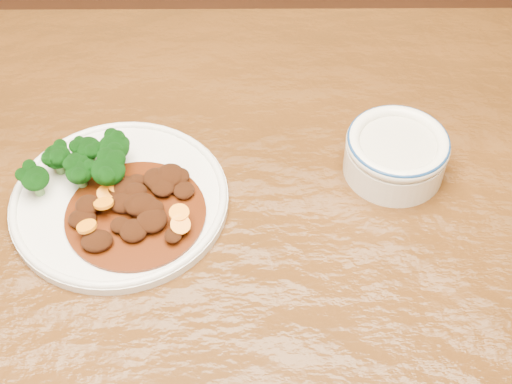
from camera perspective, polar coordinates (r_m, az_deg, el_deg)
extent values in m
cube|color=#4C290D|center=(0.84, -2.89, -4.61)|extent=(1.59, 1.07, 0.04)
cylinder|color=silver|center=(0.86, -10.83, -0.70)|extent=(0.26, 0.26, 0.01)
torus|color=silver|center=(0.86, -10.88, -0.46)|extent=(0.26, 0.26, 0.01)
cylinder|color=#64984E|center=(0.88, -13.74, 0.76)|extent=(0.01, 0.01, 0.02)
ellipsoid|color=black|center=(0.86, -13.96, 1.56)|extent=(0.03, 0.03, 0.03)
cylinder|color=#64984E|center=(0.90, -15.40, 1.93)|extent=(0.01, 0.01, 0.02)
ellipsoid|color=black|center=(0.89, -15.64, 2.75)|extent=(0.03, 0.03, 0.03)
cylinder|color=#64984E|center=(0.89, -11.12, 2.62)|extent=(0.01, 0.01, 0.02)
ellipsoid|color=black|center=(0.88, -11.31, 3.52)|extent=(0.04, 0.04, 0.03)
cylinder|color=#64984E|center=(0.87, -11.53, 0.77)|extent=(0.01, 0.01, 0.02)
ellipsoid|color=black|center=(0.85, -11.74, 1.70)|extent=(0.04, 0.04, 0.03)
cylinder|color=#64984E|center=(0.90, -13.11, 2.62)|extent=(0.01, 0.01, 0.02)
ellipsoid|color=black|center=(0.89, -13.31, 3.42)|extent=(0.03, 0.03, 0.03)
cylinder|color=#64984E|center=(0.88, -16.99, 0.24)|extent=(0.01, 0.01, 0.02)
ellipsoid|color=black|center=(0.87, -17.26, 1.04)|extent=(0.03, 0.03, 0.03)
cylinder|color=#4F1A08|center=(0.84, -9.60, -1.75)|extent=(0.16, 0.16, 0.00)
ellipsoid|color=black|center=(0.84, -13.33, -1.02)|extent=(0.03, 0.03, 0.01)
ellipsoid|color=black|center=(0.84, -9.66, 0.08)|extent=(0.03, 0.02, 0.01)
ellipsoid|color=black|center=(0.86, -6.15, 1.27)|extent=(0.02, 0.03, 0.01)
ellipsoid|color=black|center=(0.86, -8.04, 1.11)|extent=(0.03, 0.03, 0.01)
ellipsoid|color=black|center=(0.84, -9.64, -0.69)|extent=(0.03, 0.03, 0.02)
ellipsoid|color=black|center=(0.82, -8.33, -2.19)|extent=(0.03, 0.04, 0.02)
ellipsoid|color=black|center=(0.81, -9.77, -3.06)|extent=(0.03, 0.03, 0.02)
ellipsoid|color=black|center=(0.82, -10.83, -2.61)|extent=(0.02, 0.02, 0.01)
ellipsoid|color=black|center=(0.85, -7.82, 0.80)|extent=(0.03, 0.03, 0.01)
ellipsoid|color=black|center=(0.84, -13.74, -2.09)|extent=(0.03, 0.03, 0.02)
ellipsoid|color=black|center=(0.84, -5.79, 0.14)|extent=(0.03, 0.03, 0.01)
ellipsoid|color=black|center=(0.82, -8.47, -1.32)|extent=(0.03, 0.03, 0.02)
ellipsoid|color=black|center=(0.81, -12.60, -3.84)|extent=(0.04, 0.03, 0.02)
ellipsoid|color=black|center=(0.81, -5.91, -2.62)|extent=(0.02, 0.02, 0.01)
ellipsoid|color=black|center=(0.86, -10.69, 0.34)|extent=(0.04, 0.04, 0.02)
ellipsoid|color=black|center=(0.86, -6.88, 1.34)|extent=(0.03, 0.04, 0.02)
ellipsoid|color=black|center=(0.86, -9.56, 0.92)|extent=(0.02, 0.02, 0.01)
ellipsoid|color=black|center=(0.85, -7.45, 0.48)|extent=(0.03, 0.03, 0.01)
ellipsoid|color=black|center=(0.84, -10.50, -0.85)|extent=(0.03, 0.03, 0.02)
ellipsoid|color=black|center=(0.84, -10.85, -0.80)|extent=(0.03, 0.02, 0.01)
ellipsoid|color=black|center=(0.83, -9.22, -1.00)|extent=(0.04, 0.03, 0.02)
ellipsoid|color=black|center=(0.80, -6.66, -3.49)|extent=(0.02, 0.02, 0.01)
cylinder|color=orange|center=(0.80, -6.07, -2.62)|extent=(0.03, 0.03, 0.02)
cylinder|color=orange|center=(0.83, -12.10, -0.90)|extent=(0.03, 0.02, 0.01)
cylinder|color=orange|center=(0.81, -13.39, -2.69)|extent=(0.03, 0.03, 0.01)
cylinder|color=orange|center=(0.81, -6.16, -1.66)|extent=(0.03, 0.03, 0.01)
cylinder|color=orange|center=(0.85, -11.86, -0.10)|extent=(0.03, 0.03, 0.01)
cylinder|color=orange|center=(0.85, -11.02, 0.56)|extent=(0.03, 0.03, 0.01)
cylinder|color=white|center=(0.89, 11.03, 2.60)|extent=(0.12, 0.12, 0.04)
cylinder|color=silver|center=(0.87, 11.26, 3.68)|extent=(0.09, 0.09, 0.01)
torus|color=white|center=(0.87, 11.30, 3.87)|extent=(0.13, 0.13, 0.02)
torus|color=navy|center=(0.87, 11.34, 4.06)|extent=(0.12, 0.12, 0.01)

